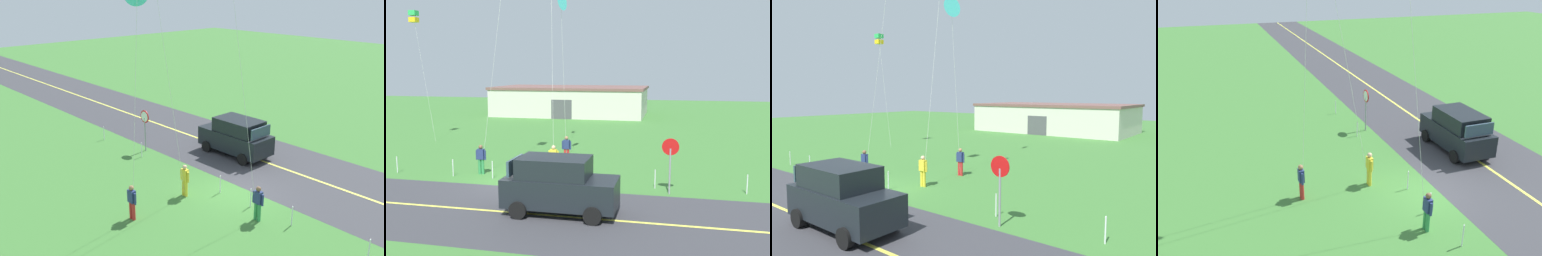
% 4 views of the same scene
% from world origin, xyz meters
% --- Properties ---
extents(ground_plane, '(120.00, 120.00, 0.10)m').
position_xyz_m(ground_plane, '(0.00, 0.00, -0.05)').
color(ground_plane, '#3D7533').
extents(asphalt_road, '(120.00, 7.00, 0.00)m').
position_xyz_m(asphalt_road, '(0.00, -4.00, 0.00)').
color(asphalt_road, '#38383D').
rests_on(asphalt_road, ground).
extents(road_centre_stripe, '(120.00, 0.16, 0.00)m').
position_xyz_m(road_centre_stripe, '(0.00, -4.00, 0.01)').
color(road_centre_stripe, '#E5E04C').
rests_on(road_centre_stripe, asphalt_road).
extents(car_suv_foreground, '(4.40, 2.12, 2.24)m').
position_xyz_m(car_suv_foreground, '(3.38, -3.67, 1.15)').
color(car_suv_foreground, black).
rests_on(car_suv_foreground, ground).
extents(stop_sign, '(0.76, 0.08, 2.56)m').
position_xyz_m(stop_sign, '(7.56, -0.10, 1.80)').
color(stop_sign, gray).
rests_on(stop_sign, ground).
extents(person_adult_near, '(0.58, 0.22, 1.60)m').
position_xyz_m(person_adult_near, '(1.38, 5.30, 0.86)').
color(person_adult_near, red).
rests_on(person_adult_near, ground).
extents(person_adult_companion, '(0.58, 0.22, 1.60)m').
position_xyz_m(person_adult_companion, '(-2.37, 1.43, 0.86)').
color(person_adult_companion, '#338C4C').
rests_on(person_adult_companion, ground).
extents(person_child_watcher, '(0.58, 0.22, 1.60)m').
position_xyz_m(person_child_watcher, '(1.48, 2.16, 0.86)').
color(person_child_watcher, yellow).
rests_on(person_child_watcher, ground).
extents(fence_post_2, '(0.05, 0.05, 0.90)m').
position_xyz_m(fence_post_2, '(-3.63, 0.70, 0.45)').
color(fence_post_2, silver).
rests_on(fence_post_2, ground).
extents(fence_post_3, '(0.05, 0.05, 0.90)m').
position_xyz_m(fence_post_3, '(-1.39, 0.70, 0.45)').
color(fence_post_3, silver).
rests_on(fence_post_3, ground).
extents(fence_post_4, '(0.05, 0.05, 0.90)m').
position_xyz_m(fence_post_4, '(0.52, 0.70, 0.45)').
color(fence_post_4, silver).
rests_on(fence_post_4, ground).
extents(fence_post_5, '(0.05, 0.05, 0.90)m').
position_xyz_m(fence_post_5, '(6.89, 0.70, 0.45)').
color(fence_post_5, silver).
rests_on(fence_post_5, ground).
extents(fence_post_6, '(0.05, 0.05, 0.90)m').
position_xyz_m(fence_post_6, '(10.99, 0.70, 0.45)').
color(fence_post_6, silver).
rests_on(fence_post_6, ground).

